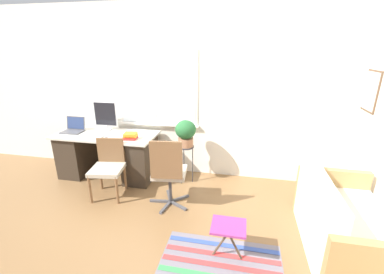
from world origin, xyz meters
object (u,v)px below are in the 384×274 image
Objects in this scene: laptop at (73,129)px; couch_loveseat at (344,227)px; monitor at (106,116)px; desk_chair_wooden at (108,166)px; keyboard at (92,137)px; mouse at (106,138)px; book_stack at (130,136)px; office_chair_swivel at (169,171)px; folding_stool at (228,229)px; plant_stand at (186,150)px; potted_plant at (186,132)px.

couch_loveseat is (3.82, -1.05, -0.51)m from laptop.
desk_chair_wooden is (0.39, -0.74, -0.53)m from monitor.
keyboard is 4.73× the size of mouse.
book_stack reaches higher than couch_loveseat.
keyboard is (0.45, -0.19, -0.04)m from laptop.
folding_stool is at bearing 130.92° from office_chair_swivel.
monitor is 2.77m from folding_stool.
folding_stool is at bearing -29.24° from keyboard.
laptop reaches higher than mouse.
plant_stand is 1.52× the size of folding_stool.
laptop is at bearing -178.44° from plant_stand.
office_chair_swivel reaches higher than plant_stand.
keyboard is 1.46m from plant_stand.
plant_stand is 0.30m from potted_plant.
desk_chair_wooden is (0.43, -0.35, -0.29)m from keyboard.
mouse is 0.31× the size of book_stack.
book_stack is 0.28× the size of desk_chair_wooden.
laptop is 0.80× the size of potted_plant.
plant_stand is at bearing -101.98° from office_chair_swivel.
laptop is 0.49m from keyboard.
desk_chair_wooden is (0.88, -0.54, -0.34)m from laptop.
office_chair_swivel reaches higher than mouse.
folding_stool is (0.77, -1.47, -0.18)m from plant_stand.
mouse is at bearing -166.94° from plant_stand.
laptop is at bearing 151.75° from folding_stool.
keyboard reaches higher than folding_stool.
desk_chair_wooden is at bearing -14.60° from office_chair_swivel.
office_chair_swivel is at bearing -19.15° from keyboard.
laptop is 0.56m from monitor.
folding_stool is (0.77, -1.47, -0.48)m from potted_plant.
potted_plant reaches higher than mouse.
potted_plant is 1.02× the size of folding_stool.
monitor is 1.43× the size of keyboard.
plant_stand is (-1.94, 1.10, 0.26)m from couch_loveseat.
desk_chair_wooden is 2.04× the size of folding_stool.
book_stack reaches higher than desk_chair_wooden.
book_stack is 0.56× the size of folding_stool.
folding_stool is at bearing -31.77° from mouse.
couch_loveseat is at bearing 162.22° from office_chair_swivel.
potted_plant is (-1.94, 1.10, 0.56)m from couch_loveseat.
laptop is 1.89m from plant_stand.
plant_stand is (0.06, 0.72, 0.01)m from office_chair_swivel.
monitor is 0.70m from book_stack.
monitor is at bearing 117.34° from mouse.
plant_stand is at bearing 13.06° from mouse.
mouse is 0.05× the size of couch_loveseat.
mouse is at bearing 109.73° from desk_chair_wooden.
couch_loveseat is at bearing -18.62° from desk_chair_wooden.
office_chair_swivel reaches higher than folding_stool.
desk_chair_wooden is 0.95m from office_chair_swivel.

